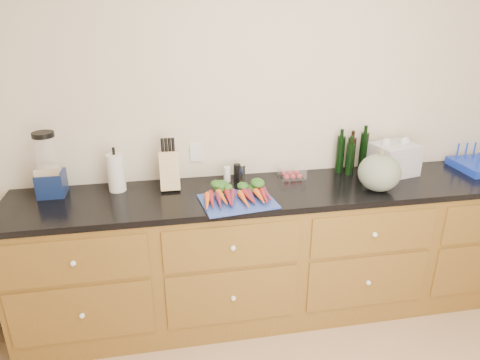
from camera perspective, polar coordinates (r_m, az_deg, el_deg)
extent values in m
cube|color=beige|center=(3.01, 5.49, 7.72)|extent=(4.10, 0.05, 2.60)
cube|color=brown|center=(3.05, 6.55, -9.51)|extent=(3.60, 0.60, 0.90)
cube|color=brown|center=(2.60, -21.31, -10.14)|extent=(0.82, 0.01, 0.28)
sphere|color=white|center=(2.59, -21.37, -10.33)|extent=(0.03, 0.03, 0.03)
cube|color=brown|center=(2.80, -20.27, -16.42)|extent=(0.82, 0.01, 0.38)
sphere|color=white|center=(2.79, -20.32, -16.63)|extent=(0.03, 0.03, 0.03)
cube|color=brown|center=(2.56, -1.00, -8.90)|extent=(0.82, 0.01, 0.28)
sphere|color=white|center=(2.55, -0.94, -9.08)|extent=(0.03, 0.03, 0.03)
cube|color=brown|center=(2.77, -0.95, -15.31)|extent=(0.82, 0.01, 0.38)
sphere|color=white|center=(2.75, -0.90, -15.51)|extent=(0.03, 0.03, 0.03)
cube|color=brown|center=(2.83, 17.40, -6.82)|extent=(0.82, 0.01, 0.28)
sphere|color=white|center=(2.82, 17.55, -6.97)|extent=(0.03, 0.03, 0.03)
cube|color=brown|center=(3.02, 16.62, -12.83)|extent=(0.82, 0.01, 0.38)
sphere|color=white|center=(3.00, 16.75, -12.99)|extent=(0.03, 0.03, 0.03)
cube|color=black|center=(2.83, 6.96, -1.38)|extent=(3.64, 0.62, 0.04)
cube|color=#2A46A7|center=(2.59, -0.32, -2.87)|extent=(0.47, 0.38, 0.01)
cone|color=orange|center=(2.54, -4.37, -2.82)|extent=(0.04, 0.20, 0.04)
cone|color=maroon|center=(2.55, -3.67, -2.77)|extent=(0.04, 0.20, 0.04)
cone|color=maroon|center=(2.55, -2.97, -2.72)|extent=(0.04, 0.20, 0.04)
cone|color=orange|center=(2.55, -2.28, -2.67)|extent=(0.04, 0.20, 0.04)
cone|color=maroon|center=(2.56, -1.59, -2.62)|extent=(0.04, 0.20, 0.04)
cone|color=maroon|center=(2.56, -0.89, -2.56)|extent=(0.04, 0.20, 0.04)
ellipsoid|color=#264B19|center=(2.68, -3.06, -1.23)|extent=(0.20, 0.12, 0.06)
cone|color=orange|center=(2.57, 0.39, -2.47)|extent=(0.04, 0.20, 0.04)
cone|color=maroon|center=(2.58, 1.08, -2.41)|extent=(0.04, 0.20, 0.04)
cone|color=maroon|center=(2.58, 1.76, -2.36)|extent=(0.04, 0.20, 0.04)
cone|color=orange|center=(2.59, 2.44, -2.31)|extent=(0.04, 0.20, 0.04)
cone|color=maroon|center=(2.59, 3.11, -2.26)|extent=(0.04, 0.20, 0.04)
cone|color=maroon|center=(2.60, 3.78, -2.20)|extent=(0.04, 0.20, 0.04)
ellipsoid|color=#264B19|center=(2.71, 1.44, -0.91)|extent=(0.20, 0.12, 0.06)
ellipsoid|color=#5B6957|center=(2.87, 18.08, 0.95)|extent=(0.27, 0.27, 0.24)
cube|color=#101F4B|center=(2.92, -23.82, -0.45)|extent=(0.16, 0.16, 0.15)
cube|color=silver|center=(2.86, -24.24, 1.18)|extent=(0.14, 0.09, 0.05)
cylinder|color=white|center=(2.85, -24.43, 3.24)|extent=(0.12, 0.12, 0.21)
cylinder|color=black|center=(2.82, -24.80, 5.51)|extent=(0.13, 0.13, 0.03)
cylinder|color=silver|center=(2.83, -16.20, 0.95)|extent=(0.11, 0.11, 0.24)
cube|color=tan|center=(2.79, -9.39, 1.30)|extent=(0.12, 0.12, 0.25)
cylinder|color=white|center=(2.88, -1.74, 0.75)|extent=(0.05, 0.05, 0.10)
cylinder|color=black|center=(2.89, -0.39, 0.98)|extent=(0.05, 0.05, 0.12)
cylinder|color=silver|center=(2.90, 0.20, 0.98)|extent=(0.05, 0.05, 0.12)
cube|color=white|center=(2.97, 6.93, 1.02)|extent=(0.17, 0.14, 0.08)
cylinder|color=black|center=(3.11, 13.20, 3.34)|extent=(0.06, 0.06, 0.26)
cylinder|color=black|center=(3.16, 14.58, 3.31)|extent=(0.06, 0.06, 0.25)
cylinder|color=black|center=(3.18, 16.12, 3.62)|extent=(0.06, 0.06, 0.28)
cylinder|color=black|center=(3.09, 14.44, 2.76)|extent=(0.06, 0.06, 0.23)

